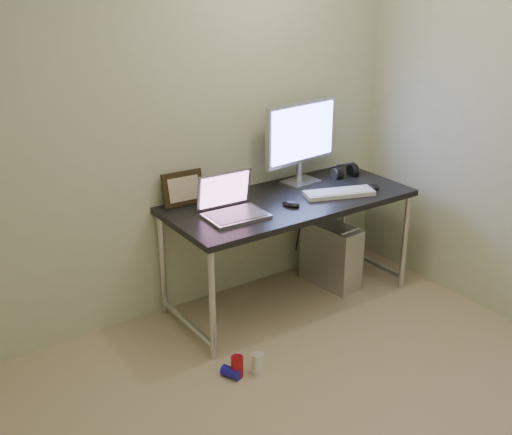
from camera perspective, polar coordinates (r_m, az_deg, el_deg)
name	(u,v)px	position (r m, az deg, el deg)	size (l,w,h in m)	color
wall_back	(164,127)	(3.98, -8.22, 7.94)	(3.50, 0.02, 2.50)	beige
desk	(289,209)	(4.22, 2.95, 0.72)	(1.65, 0.72, 0.75)	black
tower_computer	(331,254)	(4.64, 6.66, -3.28)	(0.24, 0.46, 0.49)	silver
cable_a	(301,221)	(4.74, 4.02, -0.35)	(0.01, 0.01, 0.70)	black
cable_b	(312,222)	(4.79, 5.01, -0.41)	(0.01, 0.01, 0.72)	black
can_red	(237,367)	(3.72, -1.68, -13.12)	(0.07, 0.07, 0.13)	#AB1118
can_white	(258,363)	(3.75, 0.16, -12.85)	(0.07, 0.07, 0.13)	white
can_blue	(231,372)	(3.74, -2.22, -13.60)	(0.06, 0.06, 0.11)	#1B17A2
laptop	(231,206)	(3.90, -2.21, 1.07)	(0.38, 0.31, 0.25)	#B7B7BF
monitor	(301,136)	(4.39, 4.04, 7.22)	(0.61, 0.20, 0.57)	#B7B7BF
keyboard	(339,193)	(4.27, 7.40, 2.17)	(0.46, 0.15, 0.03)	silver
mouse_right	(374,186)	(4.44, 10.45, 2.79)	(0.07, 0.11, 0.04)	black
mouse_left	(291,203)	(4.06, 3.13, 1.31)	(0.08, 0.12, 0.04)	black
headphones	(345,172)	(4.64, 7.91, 4.02)	(0.19, 0.12, 0.12)	black
picture_frame	(183,188)	(4.07, -6.51, 2.59)	(0.27, 0.03, 0.22)	black
webcam	(215,188)	(4.15, -3.67, 2.62)	(0.04, 0.04, 0.11)	silver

